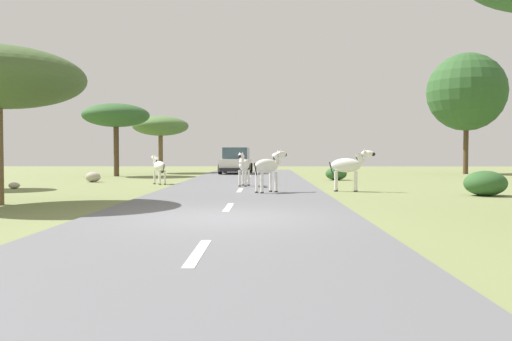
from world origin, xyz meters
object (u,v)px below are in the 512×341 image
object	(u,v)px
tree_0	(467,92)
zebra_3	(159,166)
tree_2	(161,126)
tree_4	(116,116)
bush_1	(485,183)
zebra_2	(268,167)
zebra_0	(244,166)
rock_1	(93,177)
zebra_1	(348,166)
car_0	(236,162)
rock_0	(14,185)
bush_0	(336,174)

from	to	relation	value
tree_0	zebra_3	bearing A→B (deg)	-146.59
tree_0	tree_2	bearing A→B (deg)	176.40
tree_2	zebra_3	bearing A→B (deg)	-79.10
tree_4	bush_1	xyz separation A→B (m)	(16.38, -14.45, -3.28)
tree_4	zebra_2	bearing A→B (deg)	-56.20
zebra_0	zebra_3	size ratio (longest dim) A/B	1.10
tree_0	tree_2	xyz separation A→B (m)	(-21.07, 1.32, -2.22)
bush_1	rock_1	bearing A→B (deg)	152.97
zebra_1	zebra_3	world-z (taller)	zebra_1
tree_4	tree_0	bearing A→B (deg)	9.86
tree_0	tree_2	size ratio (longest dim) A/B	2.02
zebra_2	rock_1	size ratio (longest dim) A/B	2.07
zebra_0	rock_1	distance (m)	8.47
rock_1	zebra_2	bearing A→B (deg)	-40.59
car_0	bush_1	bearing A→B (deg)	119.92
zebra_1	rock_1	distance (m)	13.03
tree_4	rock_0	distance (m)	11.72
bush_0	bush_1	world-z (taller)	bush_1
tree_0	tree_4	world-z (taller)	tree_0
tree_2	bush_0	xyz separation A→B (m)	(11.15, -9.63, -2.99)
zebra_2	tree_2	world-z (taller)	tree_2
rock_1	bush_0	bearing A→B (deg)	9.72
bush_0	zebra_2	bearing A→B (deg)	-111.15
zebra_2	tree_0	bearing A→B (deg)	98.33
zebra_3	car_0	xyz separation A→B (m)	(2.87, 11.59, 0.04)
zebra_0	zebra_3	bearing A→B (deg)	-17.66
tree_0	tree_2	world-z (taller)	tree_0
zebra_3	tree_4	bearing A→B (deg)	82.59
zebra_2	car_0	world-z (taller)	car_0
bush_1	zebra_1	bearing A→B (deg)	155.98
tree_2	bush_1	xyz separation A→B (m)	(14.71, -19.72, -2.91)
tree_4	bush_1	world-z (taller)	tree_4
zebra_1	rock_1	xyz separation A→B (m)	(-11.48, 6.13, -0.70)
tree_0	bush_0	bearing A→B (deg)	-140.05
tree_2	rock_1	world-z (taller)	tree_2
car_0	rock_1	distance (m)	11.75
zebra_0	zebra_1	distance (m)	4.57
zebra_1	rock_0	xyz separation A→B (m)	(-13.11, 1.45, -0.82)
car_0	zebra_1	bearing A→B (deg)	109.98
tree_0	tree_4	size ratio (longest dim) A/B	1.85
tree_0	bush_1	xyz separation A→B (m)	(-6.37, -18.40, -5.13)
zebra_3	bush_1	size ratio (longest dim) A/B	0.98
bush_0	bush_1	bearing A→B (deg)	-70.59
tree_2	bush_1	distance (m)	24.78
zebra_0	bush_0	world-z (taller)	zebra_0
tree_0	rock_1	xyz separation A→B (m)	(-22.07, -10.39, -5.30)
zebra_0	tree_0	distance (m)	20.86
tree_0	bush_1	bearing A→B (deg)	-109.08
zebra_2	rock_1	distance (m)	11.24
zebra_0	rock_1	world-z (taller)	zebra_0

